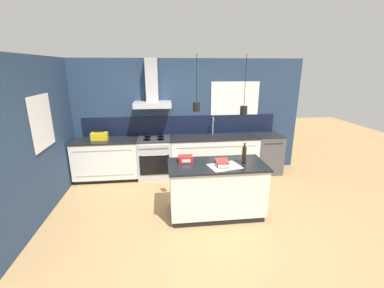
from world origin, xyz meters
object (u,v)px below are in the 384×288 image
at_px(bottle_on_island, 244,155).
at_px(oven_range, 155,158).
at_px(red_supply_box, 186,159).
at_px(book_stack, 222,163).
at_px(yellow_toolbox, 99,136).
at_px(dishwasher, 267,153).

bearing_deg(bottle_on_island, oven_range, 130.79).
distance_m(bottle_on_island, red_supply_box, 0.95).
relative_size(book_stack, yellow_toolbox, 1.04).
bearing_deg(book_stack, dishwasher, 49.37).
xyz_separation_m(dishwasher, book_stack, (-1.51, -1.76, 0.50)).
relative_size(dishwasher, yellow_toolbox, 2.68).
xyz_separation_m(oven_range, dishwasher, (2.63, 0.00, -0.00)).
xyz_separation_m(oven_range, bottle_on_island, (1.49, -1.72, 0.60)).
bearing_deg(oven_range, book_stack, -57.27).
bearing_deg(yellow_toolbox, dishwasher, -0.00).
height_order(dishwasher, bottle_on_island, bottle_on_island).
bearing_deg(dishwasher, oven_range, -179.91).
distance_m(dishwasher, red_supply_box, 2.64).
relative_size(oven_range, yellow_toolbox, 2.68).
bearing_deg(book_stack, red_supply_box, 159.54).
xyz_separation_m(dishwasher, yellow_toolbox, (-3.79, 0.00, 0.54)).
bearing_deg(red_supply_box, bottle_on_island, -11.13).
xyz_separation_m(oven_range, red_supply_box, (0.56, -1.54, 0.51)).
distance_m(book_stack, yellow_toolbox, 2.88).
bearing_deg(bottle_on_island, dishwasher, 56.42).
xyz_separation_m(dishwasher, bottle_on_island, (-1.15, -1.73, 0.60)).
height_order(dishwasher, yellow_toolbox, yellow_toolbox).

